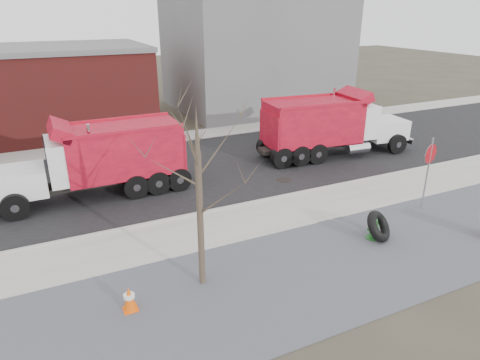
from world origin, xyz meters
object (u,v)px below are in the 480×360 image
fire_hydrant (373,229)px  dump_truck_red_a (330,124)px  dump_truck_red_b (100,157)px  truck_tire (379,226)px  stop_sign (429,162)px

fire_hydrant → dump_truck_red_a: dump_truck_red_a is taller
fire_hydrant → dump_truck_red_b: dump_truck_red_b is taller
dump_truck_red_a → dump_truck_red_b: (-11.70, -0.20, -0.05)m
truck_tire → dump_truck_red_a: 9.06m
fire_hydrant → dump_truck_red_b: size_ratio=0.11×
fire_hydrant → truck_tire: (0.15, -0.08, 0.12)m
fire_hydrant → truck_tire: truck_tire is taller
fire_hydrant → dump_truck_red_a: (4.03, 8.01, 1.36)m
stop_sign → dump_truck_red_a: dump_truck_red_a is taller
fire_hydrant → stop_sign: stop_sign is taller
truck_tire → dump_truck_red_a: bearing=64.4°
fire_hydrant → truck_tire: bearing=-31.2°
fire_hydrant → dump_truck_red_a: size_ratio=0.10×
fire_hydrant → dump_truck_red_b: (-7.68, 7.82, 1.31)m
dump_truck_red_b → fire_hydrant: bearing=134.1°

